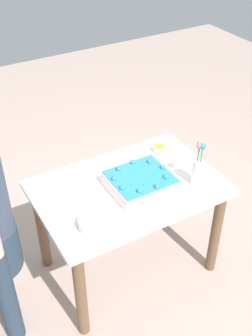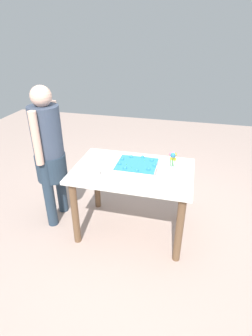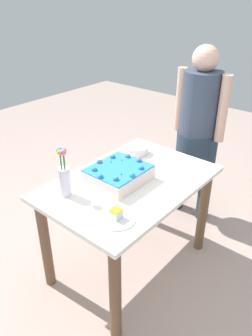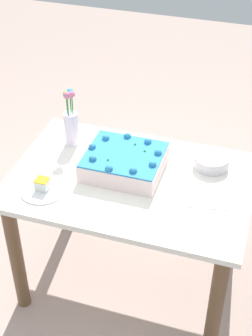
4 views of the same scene
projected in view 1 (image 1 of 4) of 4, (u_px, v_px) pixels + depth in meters
name	position (u px, v px, depth m)	size (l,w,h in m)	color
ground_plane	(128.00, 265.00, 3.06)	(8.00, 8.00, 0.00)	tan
dining_table	(128.00, 203.00, 2.70)	(1.15, 0.77, 0.74)	white
sheet_cake	(140.00, 182.00, 2.57)	(0.37, 0.33, 0.12)	white
serving_plate_with_slice	(159.00, 152.00, 2.90)	(0.22, 0.22, 0.06)	white
cake_knife	(64.00, 199.00, 2.52)	(0.21, 0.02, 0.00)	silver
flower_vase	(198.00, 168.00, 2.56)	(0.07, 0.07, 0.31)	white
fruit_bowl	(94.00, 223.00, 2.31)	(0.17, 0.17, 0.06)	silver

